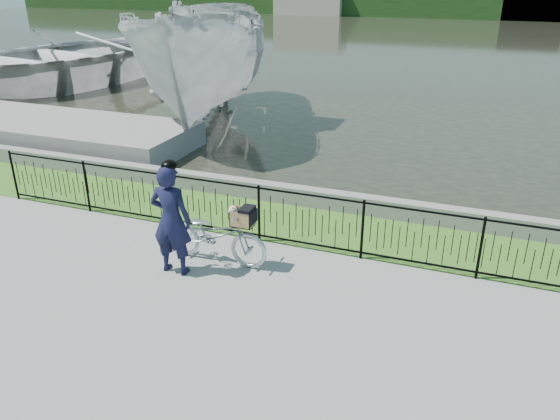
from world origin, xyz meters
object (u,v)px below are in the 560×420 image
at_px(bicycle_rig, 215,234).
at_px(boat_near, 207,59).
at_px(dock, 38,129).
at_px(cyclist, 171,219).
at_px(boat_far, 62,58).

distance_m(bicycle_rig, boat_near, 10.13).
bearing_deg(bicycle_rig, dock, 150.23).
relative_size(dock, cyclist, 4.94).
bearing_deg(boat_near, cyclist, -66.05).
height_order(dock, bicycle_rig, bicycle_rig).
relative_size(bicycle_rig, boat_near, 0.18).
xyz_separation_m(cyclist, boat_near, (-4.18, 9.41, 1.12)).
relative_size(cyclist, boat_far, 0.16).
bearing_deg(dock, boat_far, 125.62).
bearing_deg(cyclist, bicycle_rig, 47.71).
distance_m(dock, boat_far, 9.28).
distance_m(dock, boat_near, 5.80).
bearing_deg(cyclist, dock, 145.81).
xyz_separation_m(bicycle_rig, boat_near, (-4.70, 8.84, 1.58)).
xyz_separation_m(cyclist, boat_far, (-13.45, 12.99, 0.21)).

